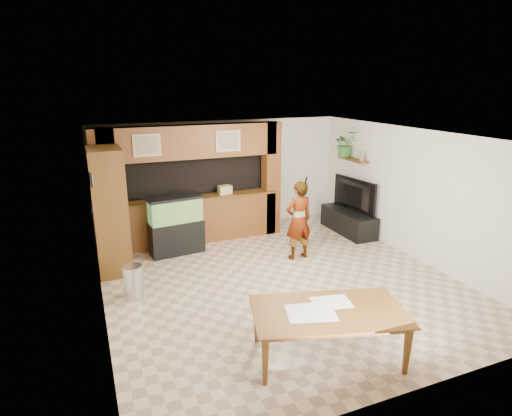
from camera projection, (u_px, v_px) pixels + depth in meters
name	position (u px, v px, depth m)	size (l,w,h in m)	color
floor	(278.00, 279.00, 7.79)	(6.50, 6.50, 0.00)	#C7AE8A
ceiling	(280.00, 136.00, 7.05)	(6.50, 6.50, 0.00)	white
wall_back	(221.00, 175.00, 10.30)	(6.00, 6.00, 0.00)	silver
wall_left	(96.00, 234.00, 6.32)	(6.50, 6.50, 0.00)	silver
wall_right	(415.00, 195.00, 8.51)	(6.50, 6.50, 0.00)	silver
partition	(189.00, 183.00, 9.40)	(4.20, 0.99, 2.60)	brown
wall_clock	(91.00, 180.00, 7.05)	(0.05, 0.25, 0.25)	black
wall_shelf	(353.00, 160.00, 10.08)	(0.25, 0.90, 0.04)	brown
pantry_cabinet	(110.00, 211.00, 7.87)	(0.58, 0.96, 2.34)	brown
trash_can	(133.00, 282.00, 7.04)	(0.31, 0.31, 0.58)	#B2B2B7
aquarium	(176.00, 226.00, 8.83)	(1.10, 0.41, 1.22)	black
tv_stand	(348.00, 221.00, 10.19)	(0.58, 1.58, 0.53)	black
television	(350.00, 195.00, 10.00)	(1.34, 0.18, 0.77)	black
photo_frame	(361.00, 156.00, 9.76)	(0.03, 0.16, 0.21)	tan
potted_plant	(345.00, 144.00, 10.25)	(0.56, 0.49, 0.63)	#35702D
person	(298.00, 220.00, 8.53)	(0.58, 0.38, 1.60)	#968152
microphone	(306.00, 180.00, 8.17)	(0.03, 0.03, 0.16)	black
dining_table	(328.00, 336.00, 5.46)	(1.93, 1.08, 0.68)	brown
newspaper_a	(308.00, 310.00, 5.40)	(0.50, 0.36, 0.01)	silver
newspaper_b	(311.00, 313.00, 5.34)	(0.61, 0.44, 0.01)	silver
newspaper_c	(331.00, 302.00, 5.60)	(0.50, 0.36, 0.01)	silver
counter_box	(225.00, 190.00, 9.57)	(0.29, 0.19, 0.19)	tan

